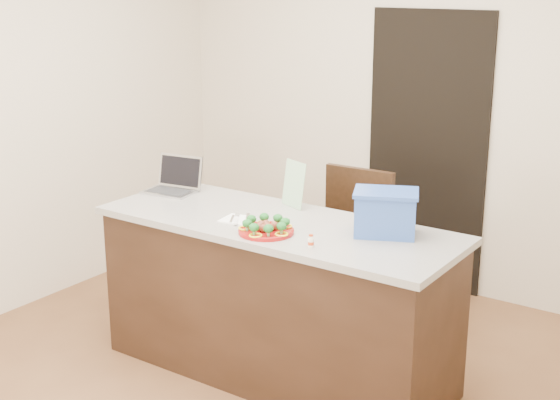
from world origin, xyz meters
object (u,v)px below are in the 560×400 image
Objects in this scene: chair at (349,242)px; blue_box at (386,213)px; yogurt_bottle at (311,242)px; laptop at (175,182)px; island at (277,298)px; plate at (266,231)px; napkin at (237,219)px.

blue_box is at bearing -48.79° from chair.
laptop is at bearing 162.52° from yogurt_bottle.
blue_box reaches higher than island.
island is 0.84m from blue_box.
yogurt_bottle is 0.17× the size of blue_box.
plate is 0.74× the size of blue_box.
laptop reaches higher than island.
yogurt_bottle reaches higher than plate.
plate is at bearing -19.34° from napkin.
blue_box is 0.91m from chair.
laptop reaches higher than chair.
napkin is 0.15× the size of chair.
plate is 0.28m from napkin.
chair is at bearing 23.69° from laptop.
napkin is 0.41× the size of blue_box.
plate is 0.98m from chair.
blue_box is 0.38× the size of chair.
yogurt_bottle is (0.38, -0.25, 0.48)m from island.
yogurt_bottle is 1.32m from laptop.
island is at bearing 109.58° from plate.
blue_box reaches higher than chair.
island is at bearing -95.32° from chair.
blue_box is (0.52, 0.33, 0.11)m from plate.
blue_box is at bearing 17.10° from napkin.
yogurt_bottle is at bearing -33.27° from island.
blue_box is at bearing -8.58° from laptop.
yogurt_bottle is at bearing -72.64° from chair.
island is 0.66m from yogurt_bottle.
plate is at bearing -172.00° from blue_box.
blue_box reaches higher than plate.
chair reaches higher than yogurt_bottle.
laptop is (-1.26, 0.40, 0.03)m from yogurt_bottle.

